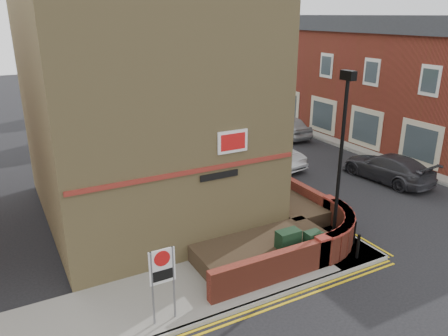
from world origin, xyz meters
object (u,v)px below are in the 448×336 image
utility_cabinet_large (288,247)px  silver_car_near (269,152)px  lamppost (340,165)px  zone_sign (163,272)px

utility_cabinet_large → silver_car_near: 10.46m
lamppost → silver_car_near: (3.40, 9.11, -2.59)m
silver_car_near → lamppost: bearing=-120.3°
lamppost → silver_car_near: size_ratio=1.37×
zone_sign → silver_car_near: zone_sign is taller
utility_cabinet_large → zone_sign: (-4.70, -0.80, 0.92)m
utility_cabinet_large → zone_sign: bearing=-170.3°
lamppost → utility_cabinet_large: 3.24m
lamppost → utility_cabinet_large: (-1.90, 0.10, -2.62)m
utility_cabinet_large → silver_car_near: bearing=59.5°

